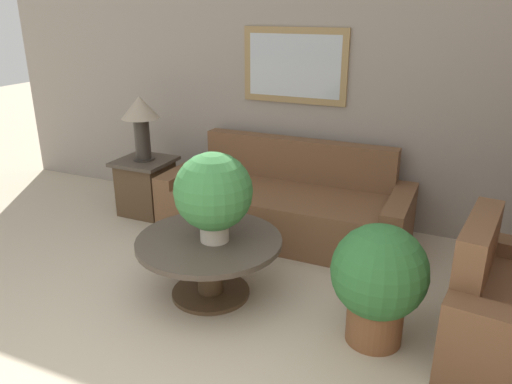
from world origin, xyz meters
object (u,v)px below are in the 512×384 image
Objects in this scene: couch_main at (285,205)px; side_table at (146,186)px; table_lamp at (140,116)px; potted_plant_on_table at (213,193)px; potted_plant_floor at (379,279)px; coffee_table at (210,254)px.

couch_main is 1.46m from side_table.
potted_plant_on_table is at bearing -38.37° from table_lamp.
couch_main is 3.96× the size of side_table.
table_lamp reaches higher than potted_plant_on_table.
potted_plant_on_table is at bearing -93.05° from couch_main.
table_lamp is 2.85m from potted_plant_floor.
side_table is (-1.46, -0.12, 0.02)m from couch_main.
couch_main is 3.54× the size of table_lamp.
couch_main is at bearing 4.57° from table_lamp.
table_lamp reaches higher than side_table.
side_table is 0.89× the size of table_lamp.
potted_plant_floor reaches higher than coffee_table.
table_lamp is at bearing 140.71° from coffee_table.
potted_plant_floor is at bearing -24.22° from side_table.
side_table is 0.72× the size of potted_plant_floor.
coffee_table is 1.32× the size of potted_plant_floor.
potted_plant_on_table reaches higher than side_table.
couch_main is 3.50× the size of potted_plant_on_table.
potted_plant_floor is (2.54, -1.14, -0.56)m from table_lamp.
couch_main is at bearing 4.57° from side_table.
potted_plant_on_table reaches higher than coffee_table.
table_lamp is at bearing -175.43° from couch_main.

